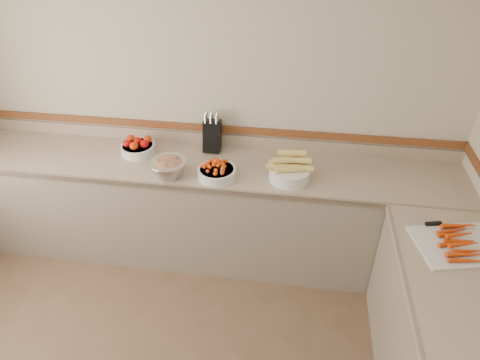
# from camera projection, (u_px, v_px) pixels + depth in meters

# --- Properties ---
(back_wall) EXTENTS (4.00, 0.00, 4.00)m
(back_wall) POSITION_uv_depth(u_px,v_px,m) (208.00, 99.00, 3.35)
(back_wall) COLOR #BEB39D
(back_wall) RESTS_ON ground_plane
(counter_back) EXTENTS (4.00, 0.65, 1.08)m
(counter_back) POSITION_uv_depth(u_px,v_px,m) (204.00, 209.00, 3.56)
(counter_back) COLOR tan
(counter_back) RESTS_ON ground_plane
(knife_block) EXTENTS (0.14, 0.17, 0.33)m
(knife_block) POSITION_uv_depth(u_px,v_px,m) (212.00, 135.00, 3.41)
(knife_block) COLOR black
(knife_block) RESTS_ON counter_back
(tomato_bowl) EXTENTS (0.27, 0.27, 0.13)m
(tomato_bowl) POSITION_uv_depth(u_px,v_px,m) (138.00, 147.00, 3.41)
(tomato_bowl) COLOR silver
(tomato_bowl) RESTS_ON counter_back
(cherry_tomato_bowl) EXTENTS (0.29, 0.29, 0.16)m
(cherry_tomato_bowl) POSITION_uv_depth(u_px,v_px,m) (217.00, 171.00, 3.12)
(cherry_tomato_bowl) COLOR silver
(cherry_tomato_bowl) RESTS_ON counter_back
(corn_bowl) EXTENTS (0.34, 0.31, 0.23)m
(corn_bowl) POSITION_uv_depth(u_px,v_px,m) (290.00, 170.00, 3.10)
(corn_bowl) COLOR silver
(corn_bowl) RESTS_ON counter_back
(rhubarb_bowl) EXTENTS (0.28, 0.28, 0.16)m
(rhubarb_bowl) POSITION_uv_depth(u_px,v_px,m) (168.00, 167.00, 3.12)
(rhubarb_bowl) COLOR #B2B2BA
(rhubarb_bowl) RESTS_ON counter_back
(cutting_board) EXTENTS (0.55, 0.47, 0.07)m
(cutting_board) POSITION_uv_depth(u_px,v_px,m) (458.00, 243.00, 2.53)
(cutting_board) COLOR silver
(cutting_board) RESTS_ON counter_right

